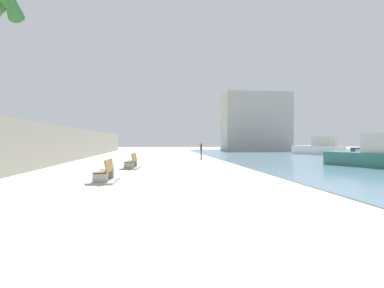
% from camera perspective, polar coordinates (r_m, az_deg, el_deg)
% --- Properties ---
extents(ground_plane, '(120.00, 120.00, 0.00)m').
position_cam_1_polar(ground_plane, '(27.77, -6.77, -3.08)').
color(ground_plane, beige).
extents(seawall, '(0.80, 64.00, 2.96)m').
position_cam_1_polar(seawall, '(28.76, -21.89, -0.04)').
color(seawall, gray).
rests_on(seawall, ground).
extents(bench_near, '(1.16, 2.13, 0.98)m').
position_cam_1_polar(bench_near, '(13.97, -15.77, -5.77)').
color(bench_near, gray).
rests_on(bench_near, ground).
extents(bench_far, '(1.26, 2.18, 0.98)m').
position_cam_1_polar(bench_far, '(20.30, -11.12, -3.77)').
color(bench_far, gray).
rests_on(bench_far, ground).
extents(person_walking, '(0.23, 0.53, 1.71)m').
position_cam_1_polar(person_walking, '(29.72, 1.69, -0.91)').
color(person_walking, '#333338').
rests_on(person_walking, ground).
extents(boat_distant, '(2.26, 4.71, 1.38)m').
position_cam_1_polar(boat_distant, '(51.78, 29.61, -0.84)').
color(boat_distant, navy).
rests_on(boat_distant, water_bay).
extents(boat_outer, '(3.92, 6.31, 2.24)m').
position_cam_1_polar(boat_outer, '(23.68, 30.64, -1.75)').
color(boat_outer, '#337060').
rests_on(boat_outer, water_bay).
extents(boat_mid_bay, '(4.88, 6.71, 2.28)m').
position_cam_1_polar(boat_mid_bay, '(42.81, 22.31, -0.66)').
color(boat_mid_bay, white).
rests_on(boat_mid_bay, water_bay).
extents(harbor_building, '(12.00, 6.00, 10.54)m').
position_cam_1_polar(harbor_building, '(58.68, 11.60, 3.99)').
color(harbor_building, '#ADAAA3').
rests_on(harbor_building, ground).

